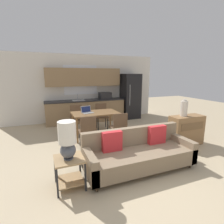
# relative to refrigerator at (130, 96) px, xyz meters

# --- Properties ---
(ground_plane) EXTENTS (20.00, 20.00, 0.00)m
(ground_plane) POSITION_rel_refrigerator_xyz_m (-2.00, -4.22, -0.97)
(ground_plane) COLOR tan
(wall_back) EXTENTS (6.40, 0.07, 2.70)m
(wall_back) POSITION_rel_refrigerator_xyz_m (-2.00, 0.41, 0.39)
(wall_back) COLOR silver
(wall_back) RESTS_ON ground_plane
(kitchen_counter) EXTENTS (3.17, 0.65, 2.15)m
(kitchen_counter) POSITION_rel_refrigerator_xyz_m (-1.98, 0.11, -0.12)
(kitchen_counter) COLOR #8E704C
(kitchen_counter) RESTS_ON ground_plane
(refrigerator) EXTENTS (0.73, 0.75, 1.93)m
(refrigerator) POSITION_rel_refrigerator_xyz_m (0.00, 0.00, 0.00)
(refrigerator) COLOR black
(refrigerator) RESTS_ON ground_plane
(dining_table) EXTENTS (1.38, 0.82, 0.77)m
(dining_table) POSITION_rel_refrigerator_xyz_m (-2.15, -1.82, -0.27)
(dining_table) COLOR brown
(dining_table) RESTS_ON ground_plane
(couch) EXTENTS (2.23, 0.80, 0.81)m
(couch) POSITION_rel_refrigerator_xyz_m (-1.87, -3.94, -0.64)
(couch) COLOR #3D2D1E
(couch) RESTS_ON ground_plane
(side_table) EXTENTS (0.48, 0.48, 0.53)m
(side_table) POSITION_rel_refrigerator_xyz_m (-3.27, -4.06, -0.61)
(side_table) COLOR tan
(side_table) RESTS_ON ground_plane
(table_lamp) EXTENTS (0.29, 0.29, 0.64)m
(table_lamp) POSITION_rel_refrigerator_xyz_m (-3.28, -4.07, -0.09)
(table_lamp) COLOR #4C515B
(table_lamp) RESTS_ON side_table
(credenza) EXTENTS (0.94, 0.40, 0.81)m
(credenza) POSITION_rel_refrigerator_xyz_m (-0.01, -3.33, -0.56)
(credenza) COLOR olive
(credenza) RESTS_ON ground_plane
(vase) EXTENTS (0.19, 0.19, 0.45)m
(vase) POSITION_rel_refrigerator_xyz_m (-0.12, -3.30, 0.05)
(vase) COLOR beige
(vase) RESTS_ON credenza
(dining_chair_near_left) EXTENTS (0.44, 0.44, 0.89)m
(dining_chair_near_left) POSITION_rel_refrigerator_xyz_m (-2.59, -2.63, -0.46)
(dining_chair_near_left) COLOR brown
(dining_chair_near_left) RESTS_ON ground_plane
(dining_chair_near_right) EXTENTS (0.44, 0.44, 0.89)m
(dining_chair_near_right) POSITION_rel_refrigerator_xyz_m (-1.71, -2.61, -0.46)
(dining_chair_near_right) COLOR brown
(dining_chair_near_right) RESTS_ON ground_plane
(dining_chair_far_left) EXTENTS (0.44, 0.44, 0.89)m
(dining_chair_far_left) POSITION_rel_refrigerator_xyz_m (-2.59, -1.08, -0.46)
(dining_chair_far_left) COLOR brown
(dining_chair_far_left) RESTS_ON ground_plane
(dining_chair_far_right) EXTENTS (0.47, 0.47, 0.89)m
(dining_chair_far_right) POSITION_rel_refrigerator_xyz_m (-1.70, -1.07, -0.46)
(dining_chair_far_right) COLOR brown
(dining_chair_far_right) RESTS_ON ground_plane
(laptop) EXTENTS (0.37, 0.32, 0.20)m
(laptop) POSITION_rel_refrigerator_xyz_m (-2.39, -1.77, -0.15)
(laptop) COLOR #B7BABC
(laptop) RESTS_ON dining_table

